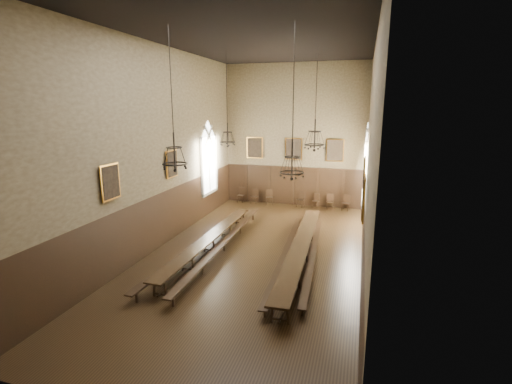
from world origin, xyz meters
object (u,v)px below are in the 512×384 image
at_px(chair_5, 316,203).
at_px(chandelier_front_left, 175,155).
at_px(chair_4, 301,202).
at_px(chair_7, 346,206).
at_px(table_left, 210,245).
at_px(chair_2, 269,200).
at_px(chandelier_back_right, 315,139).
at_px(table_right, 301,253).
at_px(chandelier_front_right, 292,163).
at_px(chair_0, 241,198).
at_px(chair_6, 330,204).
at_px(chandelier_back_left, 228,135).
at_px(bench_left_inner, 224,245).
at_px(bench_left_outer, 203,243).
at_px(bench_right_inner, 286,255).
at_px(bench_right_outer, 313,256).
at_px(chair_1, 255,199).

xyz_separation_m(chair_5, chandelier_front_left, (-3.73, -11.34, 4.37)).
bearing_deg(chair_4, chair_7, 16.35).
relative_size(table_left, chair_2, 9.31).
xyz_separation_m(chair_7, chandelier_back_right, (-1.33, -5.95, 4.62)).
height_order(table_right, chandelier_front_right, chandelier_front_right).
xyz_separation_m(chair_0, chair_6, (5.96, -0.04, -0.01)).
distance_m(chair_6, chandelier_back_left, 8.84).
xyz_separation_m(chair_5, chandelier_back_left, (-3.73, -5.92, 4.69)).
bearing_deg(chair_5, bench_left_inner, -95.28).
bearing_deg(table_left, chair_0, 99.36).
distance_m(chair_2, chandelier_back_right, 8.42).
bearing_deg(chair_7, bench_left_outer, -112.66).
bearing_deg(table_right, chair_4, 99.49).
bearing_deg(chair_5, table_right, -72.61).
xyz_separation_m(bench_right_inner, chandelier_front_right, (0.53, -1.92, 4.19)).
distance_m(bench_right_outer, chair_4, 8.79).
height_order(chair_4, chandelier_back_left, chandelier_back_left).
relative_size(chair_1, chair_6, 1.00).
bearing_deg(bench_right_inner, chair_4, 95.42).
bearing_deg(chair_7, table_right, -87.15).
relative_size(table_left, bench_left_outer, 0.87).
relative_size(chair_4, chandelier_back_left, 0.22).
distance_m(table_left, chair_5, 9.52).
height_order(bench_left_outer, chair_6, chair_6).
xyz_separation_m(bench_left_inner, chandelier_front_left, (-0.71, -2.84, 4.34)).
relative_size(bench_right_outer, chair_1, 9.31).
xyz_separation_m(bench_left_outer, bench_right_inner, (3.88, -0.19, -0.03)).
xyz_separation_m(chair_4, chandelier_front_left, (-2.76, -11.27, 4.35)).
height_order(bench_left_inner, chandelier_front_left, chandelier_front_left).
bearing_deg(table_left, chair_1, 93.18).
height_order(table_left, chandelier_front_right, chandelier_front_right).
distance_m(chandelier_front_left, chandelier_front_right, 4.17).
height_order(bench_right_inner, chair_4, chair_4).
relative_size(bench_left_inner, chair_2, 10.71).
xyz_separation_m(bench_right_outer, chair_7, (0.92, 8.53, 0.04)).
xyz_separation_m(chair_2, chair_6, (3.96, -0.03, -0.01)).
height_order(bench_right_outer, chair_1, chair_1).
bearing_deg(bench_right_outer, table_left, -177.79).
bearing_deg(chair_4, chandelier_back_right, -58.57).
xyz_separation_m(chandelier_back_right, chandelier_front_left, (-4.28, -5.28, -0.27)).
height_order(bench_right_outer, chandelier_back_right, chandelier_back_right).
bearing_deg(bench_right_inner, table_right, 7.84).
bearing_deg(bench_right_inner, bench_right_outer, 8.56).
bearing_deg(chair_0, bench_right_outer, -48.91).
height_order(bench_right_inner, chair_5, chair_5).
distance_m(table_left, bench_right_outer, 4.56).
xyz_separation_m(chair_4, chair_6, (1.88, 0.03, -0.00)).
relative_size(table_left, chandelier_front_left, 1.93).
distance_m(chair_2, chandelier_front_left, 12.15).
distance_m(table_right, chandelier_back_left, 6.81).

